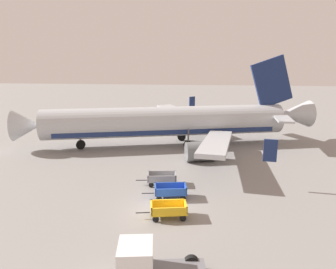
{
  "coord_description": "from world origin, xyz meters",
  "views": [
    {
      "loc": [
        2.77,
        -21.19,
        10.95
      ],
      "look_at": [
        -0.75,
        12.04,
        2.8
      ],
      "focal_mm": 33.8,
      "sensor_mm": 36.0,
      "label": 1
    }
  ],
  "objects_px": {
    "baggage_cart_second_in_row": "(170,191)",
    "service_truck_beside_carts": "(146,262)",
    "airplane": "(173,122)",
    "baggage_cart_nearest": "(168,210)",
    "baggage_cart_third_in_row": "(162,178)"
  },
  "relations": [
    {
      "from": "airplane",
      "to": "baggage_cart_second_in_row",
      "type": "relative_size",
      "value": 10.27
    },
    {
      "from": "airplane",
      "to": "baggage_cart_nearest",
      "type": "xyz_separation_m",
      "value": [
        1.34,
        -18.8,
        -2.45
      ]
    },
    {
      "from": "baggage_cart_second_in_row",
      "to": "service_truck_beside_carts",
      "type": "distance_m",
      "value": 9.85
    },
    {
      "from": "baggage_cart_second_in_row",
      "to": "airplane",
      "type": "bearing_deg",
      "value": 94.24
    },
    {
      "from": "airplane",
      "to": "baggage_cart_third_in_row",
      "type": "xyz_separation_m",
      "value": [
        0.13,
        -12.98,
        -2.45
      ]
    },
    {
      "from": "baggage_cart_nearest",
      "to": "airplane",
      "type": "bearing_deg",
      "value": 94.07
    },
    {
      "from": "baggage_cart_second_in_row",
      "to": "baggage_cart_third_in_row",
      "type": "bearing_deg",
      "value": 111.34
    },
    {
      "from": "baggage_cart_nearest",
      "to": "baggage_cart_second_in_row",
      "type": "relative_size",
      "value": 1.0
    },
    {
      "from": "baggage_cart_nearest",
      "to": "baggage_cart_second_in_row",
      "type": "height_order",
      "value": "same"
    },
    {
      "from": "baggage_cart_nearest",
      "to": "service_truck_beside_carts",
      "type": "xyz_separation_m",
      "value": [
        -0.45,
        -6.63,
        0.5
      ]
    },
    {
      "from": "airplane",
      "to": "baggage_cart_third_in_row",
      "type": "distance_m",
      "value": 13.21
    },
    {
      "from": "service_truck_beside_carts",
      "to": "baggage_cart_nearest",
      "type": "bearing_deg",
      "value": 86.16
    },
    {
      "from": "airplane",
      "to": "baggage_cart_nearest",
      "type": "distance_m",
      "value": 19.01
    },
    {
      "from": "baggage_cart_second_in_row",
      "to": "service_truck_beside_carts",
      "type": "xyz_separation_m",
      "value": [
        -0.26,
        -9.83,
        0.5
      ]
    },
    {
      "from": "airplane",
      "to": "baggage_cart_second_in_row",
      "type": "bearing_deg",
      "value": -85.76
    }
  ]
}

